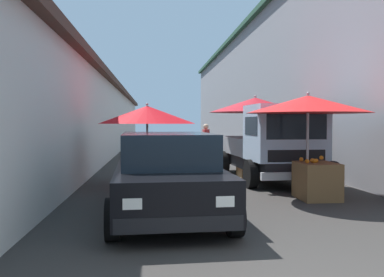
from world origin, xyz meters
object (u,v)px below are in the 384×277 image
(fruit_stall_near_left, at_px, (255,112))
(plastic_stool, at_px, (175,157))
(fruit_stall_near_right, at_px, (310,118))
(hatchback_car, at_px, (167,174))
(delivery_truck, at_px, (276,145))
(fruit_stall_mid_lane, at_px, (148,122))
(vendor_by_crates, at_px, (206,141))
(parked_scooter, at_px, (330,172))

(fruit_stall_near_left, xyz_separation_m, plastic_stool, (3.36, 2.23, -1.63))
(fruit_stall_near_right, distance_m, hatchback_car, 3.51)
(delivery_truck, bearing_deg, hatchback_car, 140.42)
(fruit_stall_mid_lane, height_order, fruit_stall_near_left, fruit_stall_near_left)
(vendor_by_crates, bearing_deg, hatchback_car, 168.61)
(parked_scooter, height_order, plastic_stool, parked_scooter)
(plastic_stool, bearing_deg, vendor_by_crates, -60.79)
(hatchback_car, distance_m, vendor_by_crates, 9.36)
(fruit_stall_near_left, height_order, hatchback_car, fruit_stall_near_left)
(fruit_stall_near_left, relative_size, fruit_stall_near_right, 1.06)
(delivery_truck, bearing_deg, fruit_stall_mid_lane, 90.65)
(fruit_stall_near_right, height_order, vendor_by_crates, fruit_stall_near_right)
(fruit_stall_mid_lane, distance_m, fruit_stall_near_right, 4.10)
(fruit_stall_mid_lane, distance_m, fruit_stall_near_left, 3.54)
(fruit_stall_near_right, distance_m, vendor_by_crates, 7.92)
(fruit_stall_near_left, bearing_deg, fruit_stall_near_right, -175.92)
(fruit_stall_near_right, height_order, parked_scooter, fruit_stall_near_right)
(fruit_stall_near_right, bearing_deg, fruit_stall_near_left, 4.08)
(hatchback_car, bearing_deg, fruit_stall_mid_lane, 6.02)
(parked_scooter, bearing_deg, fruit_stall_near_right, 139.08)
(fruit_stall_mid_lane, bearing_deg, fruit_stall_near_left, -64.80)
(fruit_stall_near_right, bearing_deg, parked_scooter, -40.92)
(vendor_by_crates, height_order, plastic_stool, vendor_by_crates)
(delivery_truck, xyz_separation_m, plastic_stool, (4.82, 2.44, -0.71))
(fruit_stall_near_left, height_order, parked_scooter, fruit_stall_near_left)
(plastic_stool, bearing_deg, fruit_stall_near_right, -160.59)
(fruit_stall_near_left, bearing_deg, vendor_by_crates, 13.23)
(hatchback_car, relative_size, parked_scooter, 2.36)
(fruit_stall_mid_lane, bearing_deg, hatchback_car, -173.98)
(fruit_stall_near_left, bearing_deg, delivery_truck, -171.80)
(fruit_stall_near_left, bearing_deg, parked_scooter, -155.18)
(vendor_by_crates, distance_m, parked_scooter, 7.05)
(parked_scooter, relative_size, plastic_stool, 3.87)
(vendor_by_crates, relative_size, plastic_stool, 3.64)
(hatchback_car, distance_m, plastic_stool, 8.50)
(parked_scooter, bearing_deg, plastic_stool, 29.91)
(fruit_stall_mid_lane, relative_size, parked_scooter, 1.49)
(fruit_stall_near_right, distance_m, delivery_truck, 2.36)
(hatchback_car, bearing_deg, parked_scooter, -58.24)
(fruit_stall_near_left, bearing_deg, fruit_stall_mid_lane, 115.20)
(parked_scooter, xyz_separation_m, plastic_stool, (5.98, 3.44, -0.12))
(fruit_stall_mid_lane, height_order, hatchback_car, fruit_stall_mid_lane)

